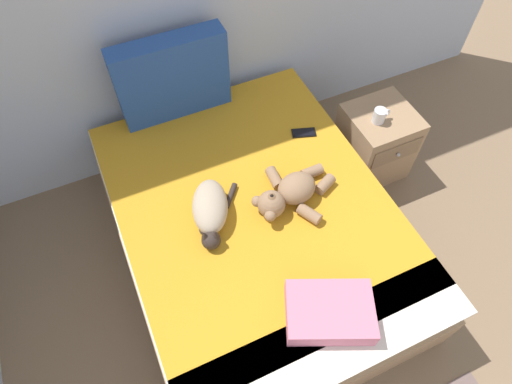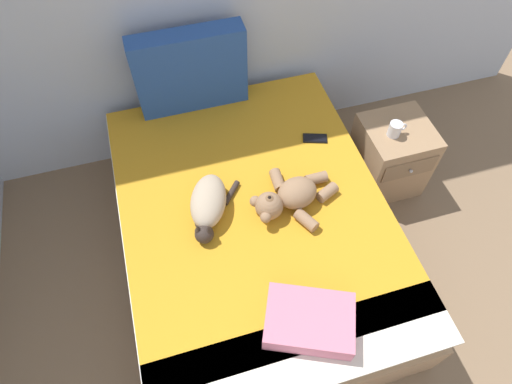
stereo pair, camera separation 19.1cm
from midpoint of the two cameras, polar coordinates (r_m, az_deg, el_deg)
name	(u,v)px [view 2 (the right image)]	position (r m, az deg, el deg)	size (l,w,h in m)	color
bed	(254,230)	(2.65, 1.79, -5.13)	(1.50, 1.97, 0.53)	#9E7A56
patterned_cushion	(190,71)	(2.78, -6.52, 15.32)	(0.68, 0.15, 0.53)	#264C99
cat	(208,204)	(2.34, -3.94, -1.75)	(0.35, 0.42, 0.15)	tan
teddy_bear	(289,197)	(2.38, 6.64, -0.79)	(0.51, 0.43, 0.16)	#937051
cell_phone	(315,138)	(2.75, 9.69, 6.81)	(0.16, 0.11, 0.01)	black
throw_pillow	(309,321)	(2.11, 9.65, -16.37)	(0.40, 0.28, 0.11)	#D1728C
nightstand	(390,156)	(3.14, 18.75, 4.36)	(0.43, 0.45, 0.53)	#9E7A56
mug	(395,129)	(2.87, 19.53, 7.62)	(0.12, 0.08, 0.09)	silver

